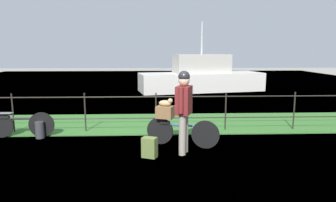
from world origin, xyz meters
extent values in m
plane|color=gray|center=(0.00, 0.00, 0.00)|extent=(60.00, 60.00, 0.00)
cube|color=#38702D|center=(0.00, 3.02, 0.01)|extent=(27.00, 2.40, 0.03)
plane|color=slate|center=(0.00, 10.32, 0.00)|extent=(30.00, 30.00, 0.00)
cylinder|color=#28231E|center=(-3.60, 2.19, 0.50)|extent=(0.04, 0.04, 1.01)
cylinder|color=#28231E|center=(-1.80, 2.19, 0.50)|extent=(0.04, 0.04, 1.01)
cylinder|color=#28231E|center=(0.00, 2.19, 0.50)|extent=(0.04, 0.04, 1.01)
cylinder|color=#28231E|center=(1.80, 2.19, 0.50)|extent=(0.04, 0.04, 1.01)
cylinder|color=#28231E|center=(3.60, 2.19, 0.50)|extent=(0.04, 0.04, 1.01)
cylinder|color=#28231E|center=(0.00, 2.19, 0.35)|extent=(18.00, 0.03, 0.03)
cylinder|color=#28231E|center=(0.00, 2.19, 0.91)|extent=(18.00, 0.03, 0.03)
cylinder|color=black|center=(1.05, 0.79, 0.30)|extent=(0.58, 0.25, 0.60)
cylinder|color=black|center=(0.09, 1.14, 0.30)|extent=(0.58, 0.25, 0.60)
cylinder|color=#3D569E|center=(0.57, 0.97, 0.47)|extent=(0.77, 0.31, 0.04)
cube|color=black|center=(0.20, 1.10, 0.50)|extent=(0.22, 0.15, 0.06)
cube|color=slate|center=(0.20, 1.10, 0.60)|extent=(0.39, 0.27, 0.02)
cube|color=brown|center=(0.20, 1.10, 0.74)|extent=(0.43, 0.40, 0.26)
ellipsoid|color=tan|center=(0.20, 1.10, 0.93)|extent=(0.31, 0.23, 0.13)
sphere|color=tan|center=(0.31, 1.06, 0.99)|extent=(0.11, 0.11, 0.11)
cylinder|color=gray|center=(0.59, 0.59, 0.41)|extent=(0.14, 0.14, 0.82)
cylinder|color=gray|center=(0.52, 0.40, 0.41)|extent=(0.14, 0.14, 0.82)
cube|color=maroon|center=(0.56, 0.49, 1.10)|extent=(0.38, 0.46, 0.56)
cylinder|color=maroon|center=(0.63, 0.70, 1.13)|extent=(0.10, 0.10, 0.50)
cylinder|color=maroon|center=(0.48, 0.28, 1.13)|extent=(0.10, 0.10, 0.50)
sphere|color=tan|center=(0.56, 0.49, 1.49)|extent=(0.22, 0.22, 0.22)
sphere|color=black|center=(0.56, 0.49, 1.57)|extent=(0.23, 0.23, 0.23)
cube|color=olive|center=(-0.13, 0.28, 0.20)|extent=(0.33, 0.27, 0.40)
cylinder|color=#38383D|center=(-2.77, 1.69, 0.20)|extent=(0.20, 0.20, 0.40)
cylinder|color=black|center=(-2.76, 1.79, 0.30)|extent=(0.61, 0.05, 0.61)
cylinder|color=black|center=(-3.72, 1.78, 0.30)|extent=(0.61, 0.05, 0.61)
cylinder|color=#2D2D33|center=(-3.24, 1.79, 0.47)|extent=(0.75, 0.05, 0.04)
cube|color=black|center=(-3.60, 1.78, 0.51)|extent=(0.20, 0.09, 0.06)
cube|color=slate|center=(-3.60, 1.78, 0.60)|extent=(0.36, 0.16, 0.02)
cube|color=silver|center=(2.31, 9.98, 0.46)|extent=(6.54, 3.14, 0.92)
cube|color=#B7B2A8|center=(2.31, 9.98, 1.40)|extent=(2.98, 1.86, 0.94)
cylinder|color=#B2B2B2|center=(2.31, 9.98, 2.67)|extent=(0.10, 0.10, 1.60)
camera|label=1|loc=(0.02, -5.38, 2.08)|focal=32.21mm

